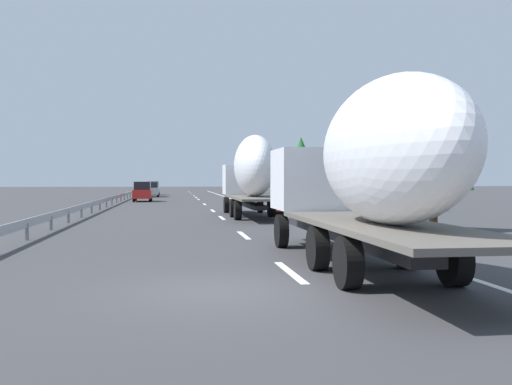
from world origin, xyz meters
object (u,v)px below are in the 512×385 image
object	(u,v)px
car_silver_hatch	(152,190)
road_sign	(252,178)
truck_trailing	(368,167)
car_red_compact	(143,192)
truck_lead	(252,172)
car_white_van	(153,188)

from	to	relation	value
car_silver_hatch	road_sign	distance (m)	19.86
truck_trailing	car_red_compact	distance (m)	45.63
truck_lead	car_red_compact	bearing A→B (deg)	16.78
car_white_van	car_silver_hatch	bearing A→B (deg)	-179.09
truck_lead	car_white_van	distance (m)	49.69
truck_trailing	car_silver_hatch	size ratio (longest dim) A/B	2.74
car_silver_hatch	car_white_van	bearing A→B (deg)	0.91
car_white_van	car_red_compact	xyz separation A→B (m)	(-24.31, 0.16, 0.02)
truck_trailing	road_sign	size ratio (longest dim) A/B	3.87
truck_lead	car_white_van	world-z (taller)	truck_lead
car_white_van	car_red_compact	size ratio (longest dim) A/B	0.95
truck_trailing	road_sign	bearing A→B (deg)	-4.09
car_silver_hatch	truck_trailing	bearing A→B (deg)	-173.22
truck_lead	car_white_van	xyz separation A→B (m)	(49.12, 7.32, -1.61)
truck_trailing	car_white_van	bearing A→B (deg)	6.03
car_red_compact	car_silver_hatch	xyz separation A→B (m)	(15.34, -0.31, -0.05)
car_silver_hatch	road_sign	world-z (taller)	road_sign
truck_lead	car_white_van	bearing A→B (deg)	8.47
truck_trailing	car_silver_hatch	world-z (taller)	truck_trailing
truck_trailing	car_silver_hatch	bearing A→B (deg)	6.78
car_white_van	car_silver_hatch	size ratio (longest dim) A/B	0.86
car_white_van	road_sign	xyz separation A→B (m)	(-25.90, -10.42, 1.36)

